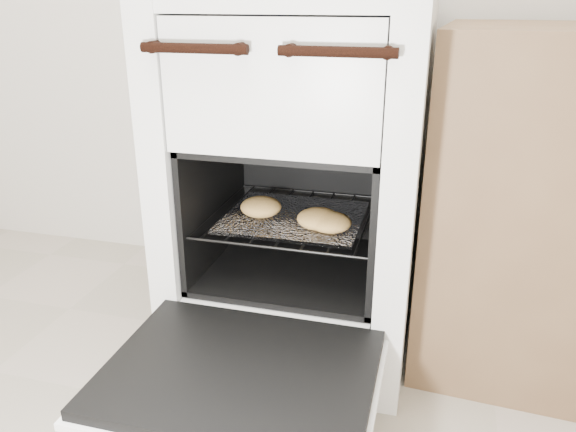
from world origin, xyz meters
name	(u,v)px	position (x,y,z in m)	size (l,w,h in m)	color
stove	(303,179)	(0.10, 1.14, 0.49)	(0.65, 0.72, 1.00)	silver
oven_door	(240,375)	(0.10, 0.59, 0.22)	(0.59, 0.46, 0.04)	black
oven_rack	(296,216)	(0.10, 1.07, 0.40)	(0.47, 0.46, 0.01)	black
foil_sheet	(294,217)	(0.10, 1.04, 0.41)	(0.37, 0.33, 0.01)	silver
baked_rolls	(301,215)	(0.14, 0.99, 0.43)	(0.33, 0.18, 0.05)	#DFA659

